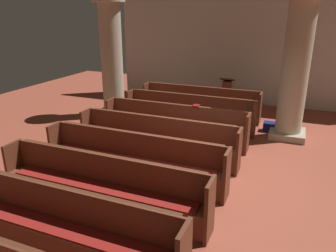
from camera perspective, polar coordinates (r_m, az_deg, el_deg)
The scene contains 14 objects.
ground_plane at distance 6.95m, azimuth 5.28°, elevation -8.27°, with size 19.20×19.20×0.00m, color #9E4733.
back_wall at distance 12.15m, azimuth 14.40°, elevation 14.30°, with size 10.00×0.16×4.50m, color beige.
pew_row_0 at distance 10.44m, azimuth 5.62°, elevation 4.28°, with size 3.80×0.46×0.96m.
pew_row_1 at distance 9.40m, azimuth 3.62°, elevation 2.62°, with size 3.80×0.46×0.96m.
pew_row_2 at distance 8.39m, azimuth 1.13°, elevation 0.55°, with size 3.80×0.47×0.96m.
pew_row_3 at distance 7.41m, azimuth -2.02°, elevation -2.08°, with size 3.80×0.46×0.96m.
pew_row_4 at distance 6.48m, azimuth -6.12°, elevation -5.47°, with size 3.80×0.46×0.96m.
pew_row_5 at distance 5.62m, azimuth -11.61°, elevation -9.91°, with size 3.80×0.47×0.96m.
pew_row_6 at distance 4.88m, azimuth -19.16°, elevation -15.66°, with size 3.80×0.46×0.96m.
pillar_aisle_side at distance 8.94m, azimuth 21.59°, elevation 10.06°, with size 0.98×0.98×3.79m.
pillar_far_side at distance 10.52m, azimuth -9.90°, elevation 12.34°, with size 0.98×0.98×3.79m.
lectern at distance 11.60m, azimuth 10.21°, elevation 5.36°, with size 0.48×0.45×1.08m.
hymn_book at distance 8.25m, azimuth 4.95°, elevation 3.61°, with size 0.17×0.20×0.03m, color maroon.
kneeler_box_navy at distance 9.66m, azimuth 17.40°, elevation -0.12°, with size 0.33×0.29×0.26m, color navy.
Camera 1 is at (1.73, -5.90, 3.23)m, focal length 34.69 mm.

